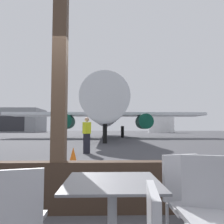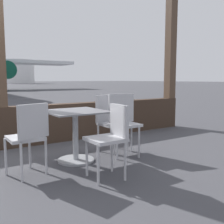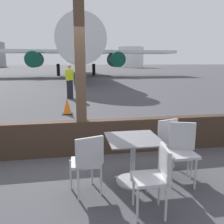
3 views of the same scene
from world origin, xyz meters
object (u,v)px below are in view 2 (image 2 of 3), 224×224
(cafe_chair_window_right, at_px, (109,118))
(fuel_storage_tank, at_px, (18,72))
(cafe_chair_window_left, at_px, (111,133))
(cafe_chair_aisle_left, at_px, (123,119))
(dining_table, at_px, (75,132))
(cafe_chair_aisle_right, at_px, (29,133))

(cafe_chair_window_right, bearing_deg, fuel_storage_tank, 76.52)
(cafe_chair_window_left, distance_m, cafe_chair_aisle_left, 1.01)
(cafe_chair_window_right, distance_m, cafe_chair_aisle_left, 0.33)
(dining_table, xyz_separation_m, cafe_chair_aisle_right, (-0.72, -0.24, 0.10))
(dining_table, relative_size, fuel_storage_tank, 0.09)
(cafe_chair_window_right, relative_size, cafe_chair_aisle_left, 0.97)
(cafe_chair_aisle_left, height_order, fuel_storage_tank, fuel_storage_tank)
(cafe_chair_aisle_right, bearing_deg, cafe_chair_window_right, 18.21)
(cafe_chair_window_left, relative_size, cafe_chair_aisle_left, 0.93)
(cafe_chair_window_left, height_order, cafe_chair_aisle_left, cafe_chair_aisle_left)
(cafe_chair_window_right, height_order, cafe_chair_aisle_left, cafe_chair_aisle_left)
(cafe_chair_window_left, xyz_separation_m, cafe_chair_aisle_left, (0.70, 0.73, 0.03))
(dining_table, distance_m, fuel_storage_tank, 75.34)
(cafe_chair_aisle_left, xyz_separation_m, cafe_chair_aisle_right, (-1.50, -0.16, -0.03))
(cafe_chair_window_left, distance_m, cafe_chair_window_right, 1.23)
(cafe_chair_aisle_left, distance_m, cafe_chair_aisle_right, 1.51)
(cafe_chair_window_left, distance_m, fuel_storage_tank, 76.11)
(dining_table, distance_m, cafe_chair_aisle_right, 0.77)
(cafe_chair_window_right, bearing_deg, dining_table, -161.62)
(dining_table, bearing_deg, cafe_chair_aisle_left, -5.89)
(cafe_chair_window_left, bearing_deg, cafe_chair_aisle_right, 144.49)
(fuel_storage_tank, bearing_deg, cafe_chair_window_right, -103.48)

